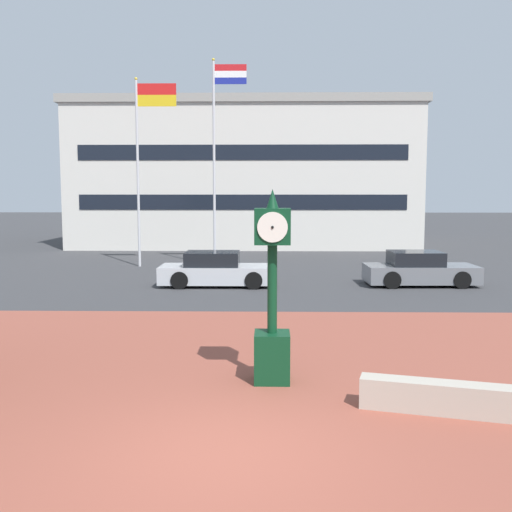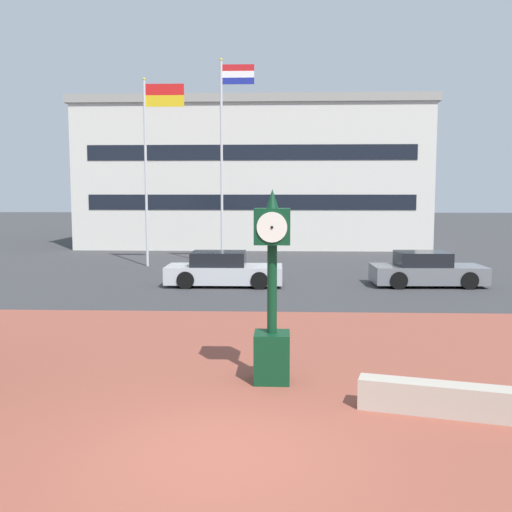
{
  "view_description": "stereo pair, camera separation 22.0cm",
  "coord_description": "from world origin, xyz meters",
  "px_view_note": "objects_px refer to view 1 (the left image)",
  "views": [
    {
      "loc": [
        0.6,
        -7.56,
        3.45
      ],
      "look_at": [
        0.39,
        3.21,
        2.31
      ],
      "focal_mm": 41.67,
      "sensor_mm": 36.0,
      "label": 1
    },
    {
      "loc": [
        0.82,
        -7.56,
        3.45
      ],
      "look_at": [
        0.39,
        3.21,
        2.31
      ],
      "focal_mm": 41.67,
      "sensor_mm": 36.0,
      "label": 2
    }
  ],
  "objects_px": {
    "flagpole_primary": "(143,153)",
    "flagpole_secondary": "(217,147)",
    "civic_building": "(247,176)",
    "street_clock": "(272,300)",
    "car_street_far": "(217,271)",
    "car_street_mid": "(419,270)"
  },
  "relations": [
    {
      "from": "street_clock",
      "to": "flagpole_secondary",
      "type": "bearing_deg",
      "value": 98.39
    },
    {
      "from": "flagpole_primary",
      "to": "flagpole_secondary",
      "type": "xyz_separation_m",
      "value": [
        3.47,
        0.0,
        0.24
      ]
    },
    {
      "from": "car_street_far",
      "to": "flagpole_secondary",
      "type": "xyz_separation_m",
      "value": [
        -0.45,
        5.82,
        5.0
      ]
    },
    {
      "from": "car_street_far",
      "to": "flagpole_secondary",
      "type": "distance_m",
      "value": 7.69
    },
    {
      "from": "flagpole_secondary",
      "to": "civic_building",
      "type": "xyz_separation_m",
      "value": [
        0.83,
        14.81,
        -0.92
      ]
    },
    {
      "from": "street_clock",
      "to": "flagpole_secondary",
      "type": "distance_m",
      "value": 17.83
    },
    {
      "from": "flagpole_primary",
      "to": "street_clock",
      "type": "bearing_deg",
      "value": -71.01
    },
    {
      "from": "car_street_mid",
      "to": "car_street_far",
      "type": "distance_m",
      "value": 7.63
    },
    {
      "from": "car_street_mid",
      "to": "flagpole_primary",
      "type": "distance_m",
      "value": 13.66
    },
    {
      "from": "flagpole_primary",
      "to": "civic_building",
      "type": "relative_size",
      "value": 0.4
    },
    {
      "from": "car_street_mid",
      "to": "flagpole_primary",
      "type": "bearing_deg",
      "value": -117.15
    },
    {
      "from": "car_street_far",
      "to": "flagpole_secondary",
      "type": "height_order",
      "value": "flagpole_secondary"
    },
    {
      "from": "street_clock",
      "to": "civic_building",
      "type": "relative_size",
      "value": 0.16
    },
    {
      "from": "car_street_far",
      "to": "flagpole_secondary",
      "type": "bearing_deg",
      "value": -175.71
    },
    {
      "from": "car_street_mid",
      "to": "car_street_far",
      "type": "xyz_separation_m",
      "value": [
        -7.63,
        -0.29,
        0.0
      ]
    },
    {
      "from": "flagpole_primary",
      "to": "civic_building",
      "type": "bearing_deg",
      "value": 73.8
    },
    {
      "from": "car_street_mid",
      "to": "flagpole_primary",
      "type": "xyz_separation_m",
      "value": [
        -11.55,
        5.53,
        4.76
      ]
    },
    {
      "from": "flagpole_primary",
      "to": "car_street_far",
      "type": "bearing_deg",
      "value": -56.01
    },
    {
      "from": "flagpole_secondary",
      "to": "street_clock",
      "type": "bearing_deg",
      "value": -81.9
    },
    {
      "from": "civic_building",
      "to": "street_clock",
      "type": "bearing_deg",
      "value": -87.11
    },
    {
      "from": "car_street_mid",
      "to": "flagpole_secondary",
      "type": "xyz_separation_m",
      "value": [
        -8.08,
        5.53,
        5.0
      ]
    },
    {
      "from": "street_clock",
      "to": "flagpole_primary",
      "type": "relative_size",
      "value": 0.4
    }
  ]
}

